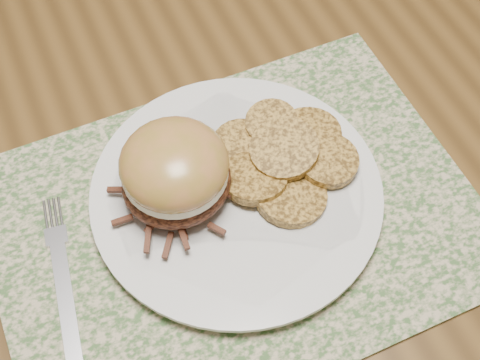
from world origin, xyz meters
The scene contains 7 objects.
ground centered at (0.00, 0.00, 0.00)m, with size 3.50×3.50×0.00m, color #4E371B.
dining_table centered at (0.00, 0.00, 0.67)m, with size 1.50×0.90×0.75m.
placemat centered at (0.12, -0.21, 0.75)m, with size 0.45×0.33×0.00m, color #3F6031.
dinner_plate centered at (0.13, -0.19, 0.76)m, with size 0.26×0.26×0.02m, color silver.
pork_sandwich centered at (0.08, -0.17, 0.81)m, with size 0.11×0.11×0.08m.
roasted_potatoes centered at (0.19, -0.18, 0.78)m, with size 0.15×0.15×0.03m.
fork centered at (-0.04, -0.20, 0.76)m, with size 0.04×0.17×0.00m.
Camera 1 is at (0.00, -0.49, 1.30)m, focal length 50.00 mm.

